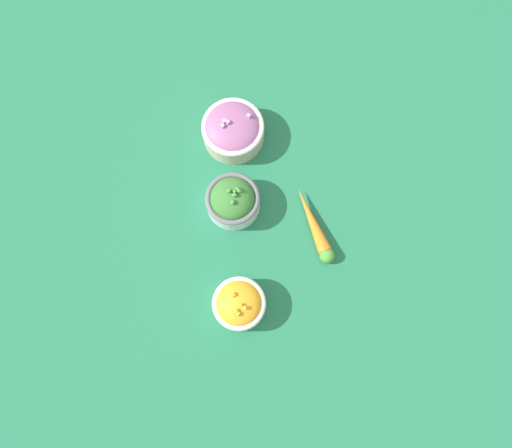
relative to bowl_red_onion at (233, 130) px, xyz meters
name	(u,v)px	position (x,y,z in m)	size (l,w,h in m)	color
ground_plane	(256,227)	(-0.20, 0.09, -0.04)	(3.00, 3.00, 0.00)	#23704C
bowl_red_onion	(233,130)	(0.00, 0.00, 0.00)	(0.14, 0.14, 0.08)	beige
bowl_squash	(239,304)	(-0.31, 0.22, 0.00)	(0.11, 0.11, 0.08)	silver
bowl_broccoli	(233,200)	(-0.13, 0.10, 0.00)	(0.12, 0.12, 0.09)	silver
loose_carrot	(315,227)	(-0.28, -0.01, -0.02)	(0.17, 0.08, 0.03)	orange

